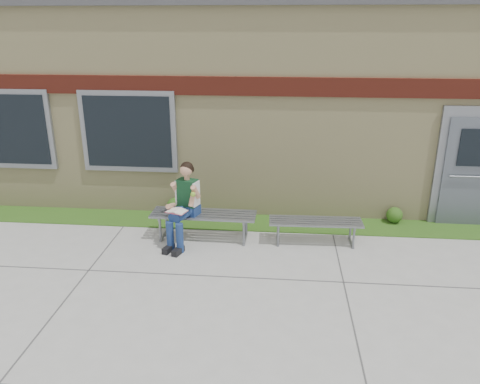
# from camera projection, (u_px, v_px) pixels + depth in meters

# --- Properties ---
(ground) EXTENTS (80.00, 80.00, 0.00)m
(ground) POSITION_uv_depth(u_px,v_px,m) (277.00, 297.00, 6.71)
(ground) COLOR #9E9E99
(ground) RESTS_ON ground
(grass_strip) EXTENTS (16.00, 0.80, 0.02)m
(grass_strip) POSITION_uv_depth(u_px,v_px,m) (279.00, 224.00, 9.14)
(grass_strip) COLOR #1D4612
(grass_strip) RESTS_ON ground
(school_building) EXTENTS (16.20, 6.22, 4.20)m
(school_building) POSITION_uv_depth(u_px,v_px,m) (283.00, 91.00, 11.60)
(school_building) COLOR beige
(school_building) RESTS_ON ground
(bench_left) EXTENTS (1.89, 0.56, 0.49)m
(bench_left) POSITION_uv_depth(u_px,v_px,m) (204.00, 219.00, 8.43)
(bench_left) COLOR slate
(bench_left) RESTS_ON ground
(bench_right) EXTENTS (1.65, 0.50, 0.42)m
(bench_right) POSITION_uv_depth(u_px,v_px,m) (315.00, 226.00, 8.27)
(bench_right) COLOR slate
(bench_right) RESTS_ON ground
(girl) EXTENTS (0.61, 0.93, 1.46)m
(girl) POSITION_uv_depth(u_px,v_px,m) (184.00, 203.00, 8.12)
(girl) COLOR navy
(girl) RESTS_ON ground
(shrub_mid) EXTENTS (0.36, 0.36, 0.36)m
(shrub_mid) POSITION_uv_depth(u_px,v_px,m) (175.00, 206.00, 9.49)
(shrub_mid) COLOR #1D4612
(shrub_mid) RESTS_ON grass_strip
(shrub_east) EXTENTS (0.31, 0.31, 0.31)m
(shrub_east) POSITION_uv_depth(u_px,v_px,m) (394.00, 215.00, 9.13)
(shrub_east) COLOR #1D4612
(shrub_east) RESTS_ON grass_strip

